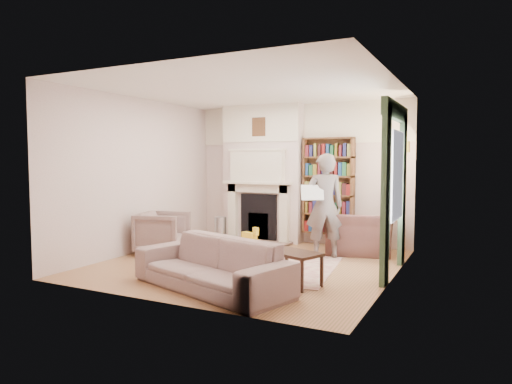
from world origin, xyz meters
The scene contains 25 objects.
floor centered at (0.00, 0.00, 0.00)m, with size 4.50×4.50×0.00m, color brown.
ceiling centered at (0.00, 0.00, 2.80)m, with size 4.50×4.50×0.00m, color white.
wall_back centered at (0.00, 2.25, 1.40)m, with size 4.50×4.50×0.00m, color silver.
wall_front centered at (0.00, -2.25, 1.40)m, with size 4.50×4.50×0.00m, color silver.
wall_left centered at (-2.25, 0.00, 1.40)m, with size 4.50×4.50×0.00m, color silver.
wall_right centered at (2.25, 0.00, 1.40)m, with size 4.50×4.50×0.00m, color silver.
fireplace centered at (-0.75, 2.05, 1.39)m, with size 1.70×0.58×2.80m.
bookcase centered at (0.65, 2.12, 1.18)m, with size 1.00×0.24×1.85m, color brown.
window centered at (2.23, 0.40, 1.45)m, with size 0.02×0.90×1.30m, color silver.
curtain_left centered at (2.20, -0.30, 1.20)m, with size 0.07×0.32×2.40m, color #2C4029.
curtain_right centered at (2.20, 1.10, 1.20)m, with size 0.07×0.32×2.40m, color #2C4029.
pelmet centered at (2.19, 0.40, 2.38)m, with size 0.09×1.70×0.24m, color #2C4029.
wall_sconce centered at (2.03, 1.50, 1.90)m, with size 0.20×0.24×0.24m, color gold, non-canonical shape.
rug centered at (0.02, -0.12, 0.01)m, with size 2.74×2.11×0.01m, color beige.
armchair_reading centered at (1.39, 1.58, 0.38)m, with size 1.18×1.03×0.76m, color #542F2D.
armchair_left centered at (-1.76, 0.03, 0.38)m, with size 0.80×0.83×0.75m, color gray.
sofa centered at (0.24, -1.53, 0.33)m, with size 2.26×0.88×0.66m, color #A29285.
man_reading centered at (0.94, 0.98, 0.90)m, with size 0.65×0.43×1.79m, color #62554E.
newspaper centered at (0.79, 0.78, 1.13)m, with size 0.38×0.02×0.27m, color silver.
coffee_table centered at (1.12, -0.85, 0.23)m, with size 0.70×0.45×0.45m, color #321D11, non-canonical shape.
paraffin_heater centered at (-1.31, 1.28, 0.28)m, with size 0.24×0.24×0.55m, color #A2A5AA.
rocking_horse centered at (-0.47, 0.91, 0.23)m, with size 0.52×0.21×0.46m, color yellow, non-canonical shape.
board_game centered at (-0.49, -0.15, 0.03)m, with size 0.34×0.34×0.03m, color #EFEC54.
game_box_lid centered at (-0.80, -0.30, 0.04)m, with size 0.27×0.18×0.04m, color #A21D12.
comic_annuals centered at (0.19, -0.39, 0.02)m, with size 0.66×0.54×0.02m.
Camera 1 is at (3.35, -6.47, 1.68)m, focal length 32.00 mm.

